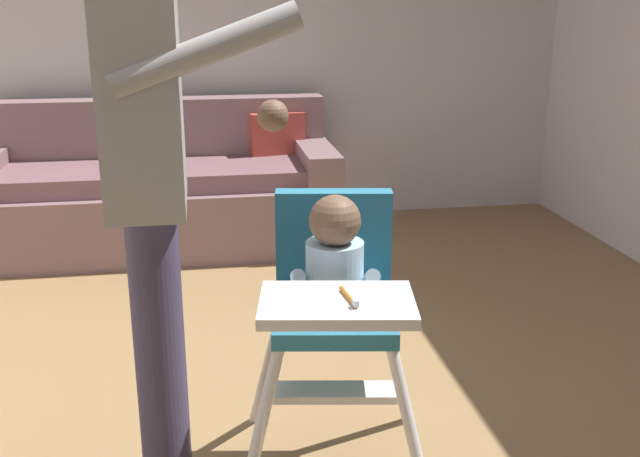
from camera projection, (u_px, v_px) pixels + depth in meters
The scene contains 4 objects.
wall_far at pixel (204, 29), 4.73m from camera, with size 5.59×0.06×2.53m, color silver.
couch at pixel (158, 192), 4.47m from camera, with size 2.13×0.86×0.86m.
high_chair at pixel (334, 287), 2.19m from camera, with size 0.69×0.79×0.92m.
adult_standing at pixel (152, 193), 2.02m from camera, with size 0.51×0.50×1.65m.
Camera 1 is at (-0.06, -2.14, 1.45)m, focal length 41.37 mm.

